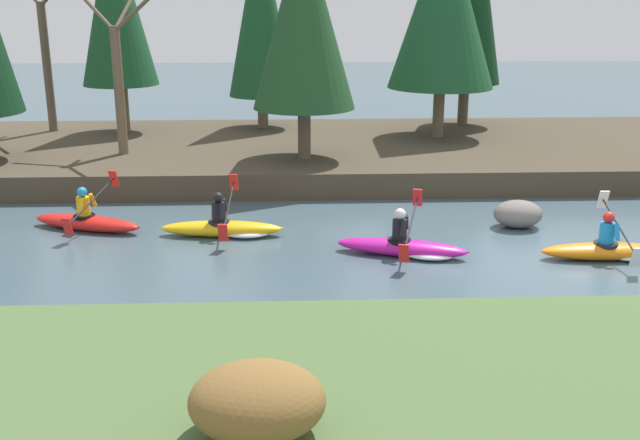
# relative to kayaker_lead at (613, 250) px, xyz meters

# --- Properties ---
(ground_plane) EXTENTS (90.00, 90.00, 0.00)m
(ground_plane) POSITION_rel_kayaker_lead_xyz_m (-1.81, 0.02, -0.20)
(ground_plane) COLOR #425660
(riverbank_far) EXTENTS (44.00, 8.82, 0.70)m
(riverbank_far) POSITION_rel_kayaker_lead_xyz_m (-1.81, 9.14, 0.15)
(riverbank_far) COLOR #473D2D
(riverbank_far) RESTS_ON ground
(conifer_tree_left) EXTENTS (2.47, 2.47, 6.96)m
(conifer_tree_left) POSITION_rel_kayaker_lead_xyz_m (-12.10, 11.23, 4.75)
(conifer_tree_left) COLOR brown
(conifer_tree_left) RESTS_ON riverbank_far
(conifer_tree_mid_left) EXTENTS (2.27, 2.27, 6.85)m
(conifer_tree_mid_left) POSITION_rel_kayaker_lead_xyz_m (-7.45, 11.83, 4.46)
(conifer_tree_mid_left) COLOR brown
(conifer_tree_mid_left) RESTS_ON riverbank_far
(conifer_tree_centre) EXTENTS (2.83, 2.83, 6.39)m
(conifer_tree_centre) POSITION_rel_kayaker_lead_xyz_m (-6.13, 6.74, 4.39)
(conifer_tree_centre) COLOR brown
(conifer_tree_centre) RESTS_ON riverbank_far
(conifer_tree_mid_right) EXTENTS (3.37, 3.37, 6.81)m
(conifer_tree_mid_right) POSITION_rel_kayaker_lead_xyz_m (-1.71, 9.91, 4.69)
(conifer_tree_mid_right) COLOR brown
(conifer_tree_mid_right) RESTS_ON riverbank_far
(bare_tree_upstream) EXTENTS (3.12, 3.08, 5.62)m
(bare_tree_upstream) POSITION_rel_kayaker_lead_xyz_m (-14.55, 11.56, 3.15)
(bare_tree_upstream) COLOR brown
(bare_tree_upstream) RESTS_ON riverbank_far
(bare_tree_mid_upstream) EXTENTS (2.69, 2.66, 4.80)m
(bare_tree_mid_upstream) POSITION_rel_kayaker_lead_xyz_m (-11.38, 7.65, 2.76)
(bare_tree_mid_upstream) COLOR brown
(bare_tree_mid_upstream) RESTS_ON riverbank_far
(shrub_clump_second) EXTENTS (1.48, 1.24, 0.80)m
(shrub_clump_second) POSITION_rel_kayaker_lead_xyz_m (-6.95, -6.99, 0.83)
(shrub_clump_second) COLOR brown
(shrub_clump_second) RESTS_ON riverbank_near
(kayaker_lead) EXTENTS (2.78, 2.07, 1.20)m
(kayaker_lead) POSITION_rel_kayaker_lead_xyz_m (0.00, 0.00, 0.00)
(kayaker_lead) COLOR orange
(kayaker_lead) RESTS_ON ground
(kayaker_middle) EXTENTS (2.76, 2.03, 1.20)m
(kayaker_middle) POSITION_rel_kayaker_lead_xyz_m (-4.16, 0.38, 0.00)
(kayaker_middle) COLOR #C61999
(kayaker_middle) RESTS_ON ground
(kayaker_trailing) EXTENTS (2.79, 2.07, 1.20)m
(kayaker_trailing) POSITION_rel_kayaker_lead_xyz_m (-7.98, 1.86, 0.00)
(kayaker_trailing) COLOR yellow
(kayaker_trailing) RESTS_ON ground
(kayaker_far_back) EXTENTS (2.74, 2.00, 1.20)m
(kayaker_far_back) POSITION_rel_kayaker_lead_xyz_m (-11.20, 2.44, 0.02)
(kayaker_far_back) COLOR red
(kayaker_far_back) RESTS_ON ground
(boulder_midstream) EXTENTS (1.12, 0.88, 0.64)m
(boulder_midstream) POSITION_rel_kayaker_lead_xyz_m (-1.30, 2.23, 0.12)
(boulder_midstream) COLOR slate
(boulder_midstream) RESTS_ON ground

